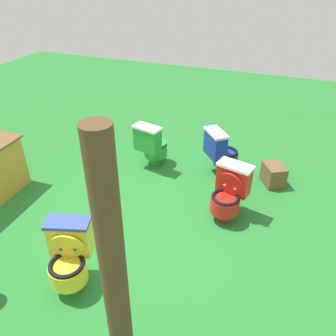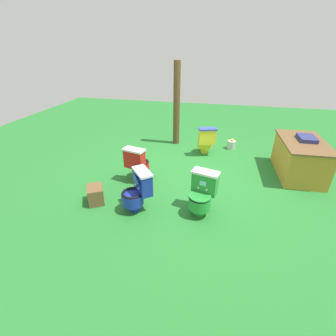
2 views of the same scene
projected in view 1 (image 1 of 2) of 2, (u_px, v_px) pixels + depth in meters
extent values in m
plane|color=#26752D|center=(135.00, 219.00, 4.42)|extent=(14.00, 14.00, 0.00)
cylinder|color=yellow|center=(72.00, 282.00, 3.49)|extent=(0.22, 0.22, 0.14)
cylinder|color=yellow|center=(68.00, 272.00, 3.38)|extent=(0.46, 0.46, 0.20)
torus|color=black|center=(67.00, 264.00, 3.32)|extent=(0.44, 0.44, 0.04)
cylinder|color=#3347B2|center=(67.00, 268.00, 3.35)|extent=(0.30, 0.30, 0.01)
cube|color=yellow|center=(70.00, 238.00, 3.41)|extent=(0.30, 0.45, 0.37)
cube|color=#3347B2|center=(67.00, 223.00, 3.30)|extent=(0.33, 0.48, 0.04)
cube|color=#8CE0E5|center=(66.00, 242.00, 3.30)|extent=(0.04, 0.11, 0.08)
cylinder|color=yellow|center=(68.00, 247.00, 3.33)|extent=(0.19, 0.36, 0.35)
sphere|color=#3347B2|center=(75.00, 250.00, 3.34)|extent=(0.04, 0.04, 0.04)
sphere|color=#3347B2|center=(61.00, 249.00, 3.35)|extent=(0.04, 0.04, 0.04)
cylinder|color=green|center=(155.00, 159.00, 5.57)|extent=(0.22, 0.22, 0.14)
cylinder|color=green|center=(156.00, 150.00, 5.50)|extent=(0.45, 0.45, 0.20)
torus|color=black|center=(155.00, 144.00, 5.44)|extent=(0.43, 0.43, 0.04)
cylinder|color=white|center=(156.00, 146.00, 5.46)|extent=(0.29, 0.29, 0.01)
cube|color=green|center=(147.00, 140.00, 5.22)|extent=(0.29, 0.44, 0.37)
cube|color=white|center=(147.00, 128.00, 5.11)|extent=(0.32, 0.47, 0.04)
cube|color=#8CE0E5|center=(151.00, 134.00, 5.26)|extent=(0.04, 0.11, 0.08)
cylinder|color=green|center=(155.00, 142.00, 5.42)|extent=(0.44, 0.44, 0.02)
sphere|color=white|center=(148.00, 139.00, 5.35)|extent=(0.04, 0.04, 0.04)
sphere|color=white|center=(155.00, 141.00, 5.28)|extent=(0.04, 0.04, 0.04)
cylinder|color=#192D9E|center=(224.00, 168.00, 5.35)|extent=(0.25, 0.25, 0.14)
cylinder|color=#192D9E|center=(226.00, 158.00, 5.27)|extent=(0.52, 0.52, 0.20)
torus|color=black|center=(226.00, 152.00, 5.21)|extent=(0.50, 0.50, 0.04)
cylinder|color=silver|center=(226.00, 155.00, 5.24)|extent=(0.34, 0.34, 0.01)
cube|color=#192D9E|center=(215.00, 145.00, 5.07)|extent=(0.44, 0.41, 0.37)
cube|color=silver|center=(216.00, 133.00, 4.97)|extent=(0.47, 0.44, 0.04)
cube|color=#8CE0E5|center=(222.00, 141.00, 5.08)|extent=(0.09, 0.08, 0.08)
cylinder|color=#192D9E|center=(221.00, 145.00, 5.11)|extent=(0.33, 0.29, 0.35)
sphere|color=silver|center=(219.00, 145.00, 5.19)|extent=(0.04, 0.04, 0.04)
sphere|color=silver|center=(223.00, 149.00, 5.07)|extent=(0.04, 0.04, 0.04)
cylinder|color=red|center=(224.00, 214.00, 4.40)|extent=(0.22, 0.22, 0.14)
cylinder|color=red|center=(225.00, 204.00, 4.30)|extent=(0.45, 0.45, 0.20)
torus|color=black|center=(226.00, 197.00, 4.24)|extent=(0.43, 0.43, 0.04)
cylinder|color=white|center=(225.00, 200.00, 4.27)|extent=(0.29, 0.29, 0.01)
cube|color=red|center=(234.00, 179.00, 4.30)|extent=(0.28, 0.44, 0.37)
cube|color=white|center=(236.00, 166.00, 4.19)|extent=(0.31, 0.47, 0.04)
cube|color=#8CE0E5|center=(231.00, 180.00, 4.20)|extent=(0.03, 0.11, 0.08)
cylinder|color=red|center=(230.00, 184.00, 4.24)|extent=(0.17, 0.36, 0.35)
sphere|color=white|center=(235.00, 189.00, 4.22)|extent=(0.04, 0.04, 0.04)
sphere|color=white|center=(225.00, 185.00, 4.28)|extent=(0.04, 0.04, 0.04)
cylinder|color=brown|center=(114.00, 274.00, 2.28)|extent=(0.18, 0.18, 2.20)
cube|color=brown|center=(273.00, 175.00, 5.03)|extent=(0.43, 0.40, 0.31)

